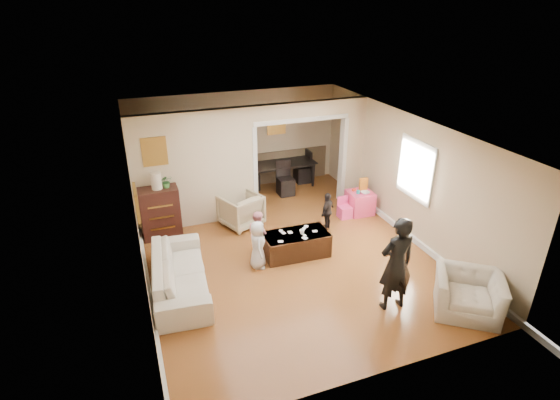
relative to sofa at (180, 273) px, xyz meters
name	(u,v)px	position (x,y,z in m)	size (l,w,h in m)	color
floor	(283,250)	(2.17, 0.59, -0.33)	(7.00, 7.00, 0.00)	#A5592A
partition_left	(196,170)	(0.80, 2.39, 0.97)	(2.75, 0.18, 2.60)	#C8B892
partition_right	(351,150)	(4.65, 2.39, 0.97)	(0.55, 0.18, 2.60)	#C8B892
partition_header	(301,110)	(3.27, 2.39, 2.09)	(2.22, 0.18, 0.35)	#C8B892
window_pane	(416,170)	(4.90, 0.19, 1.22)	(0.03, 0.95, 1.10)	white
framed_art_partition	(154,152)	(-0.03, 2.29, 1.52)	(0.45, 0.03, 0.55)	brown
framed_art_sofa_wall	(136,202)	(-0.54, -0.01, 1.47)	(0.03, 0.55, 0.40)	brown
framed_art_alcove	(276,123)	(3.27, 4.03, 1.37)	(0.45, 0.03, 0.55)	brown
sofa	(180,273)	(0.00, 0.00, 0.00)	(2.28, 0.89, 0.67)	beige
armchair_back	(241,210)	(1.66, 1.95, 0.04)	(0.80, 0.83, 0.75)	tan
armchair_front	(468,294)	(4.33, -2.24, 0.01)	(1.04, 0.91, 0.68)	beige
dresser	(160,213)	(-0.08, 2.06, 0.23)	(0.81, 0.46, 1.12)	black
table_lamp	(156,181)	(-0.08, 2.06, 0.97)	(0.22, 0.22, 0.36)	beige
potted_plant	(166,181)	(0.12, 2.06, 0.92)	(0.25, 0.21, 0.27)	#30672D
coffee_table	(296,244)	(2.35, 0.34, -0.09)	(1.28, 0.64, 0.48)	#341E10
coffee_cup	(302,232)	(2.45, 0.29, 0.19)	(0.10, 0.10, 0.09)	silver
play_table	(360,202)	(4.50, 1.56, -0.06)	(0.56, 0.56, 0.54)	#FF437A
cereal_box	(363,184)	(4.62, 1.66, 0.36)	(0.20, 0.07, 0.30)	gold
cyan_cup	(358,192)	(4.40, 1.51, 0.25)	(0.08, 0.08, 0.08)	#23B0AB
toy_block	(354,190)	(4.38, 1.68, 0.23)	(0.08, 0.06, 0.05)	red
play_bowl	(365,193)	(4.55, 1.44, 0.24)	(0.20, 0.20, 0.05)	white
dining_table	(277,174)	(3.21, 3.82, 0.01)	(1.98, 1.10, 0.69)	black
adult_person	(396,264)	(3.24, -1.71, 0.50)	(0.61, 0.40, 1.67)	black
child_kneel_a	(258,245)	(1.50, 0.19, 0.15)	(0.47, 0.31, 0.97)	silver
child_kneel_b	(258,233)	(1.65, 0.64, 0.14)	(0.46, 0.36, 0.95)	pink
child_toddler	(327,211)	(3.40, 1.09, 0.11)	(0.52, 0.22, 0.88)	black
craft_papers	(297,233)	(2.37, 0.36, 0.15)	(0.89, 0.56, 0.00)	white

